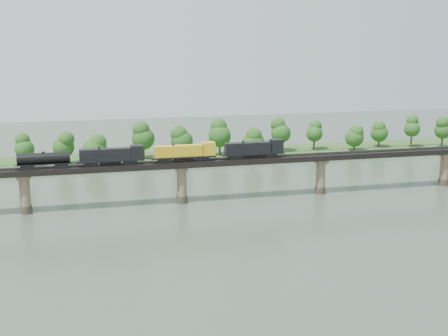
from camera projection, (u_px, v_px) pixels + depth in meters
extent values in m
plane|color=#334133|center=(204.00, 240.00, 123.24)|extent=(400.00, 400.00, 0.00)
cube|color=#294B1E|center=(157.00, 159.00, 203.61)|extent=(300.00, 24.00, 1.60)
cylinder|color=#473A2D|center=(26.00, 209.00, 142.32)|extent=(3.00, 3.00, 2.00)
cylinder|color=#877158|center=(25.00, 192.00, 141.31)|extent=(2.60, 2.60, 9.00)
cube|color=#877158|center=(24.00, 177.00, 140.42)|extent=(3.20, 3.20, 1.00)
cylinder|color=#473A2D|center=(182.00, 199.00, 151.45)|extent=(3.00, 3.00, 2.00)
cylinder|color=#877158|center=(182.00, 183.00, 150.45)|extent=(2.60, 2.60, 9.00)
cube|color=#877158|center=(181.00, 168.00, 149.55)|extent=(3.20, 3.20, 1.00)
cylinder|color=#473A2D|center=(320.00, 190.00, 160.58)|extent=(3.00, 3.00, 2.00)
cylinder|color=#877158|center=(321.00, 175.00, 159.58)|extent=(2.60, 2.60, 9.00)
cube|color=#877158|center=(321.00, 161.00, 158.69)|extent=(3.20, 3.20, 1.00)
cylinder|color=#473A2D|center=(443.00, 182.00, 169.72)|extent=(3.00, 3.00, 2.00)
cylinder|color=#877158|center=(444.00, 167.00, 168.71)|extent=(2.60, 2.60, 9.00)
cube|color=#877158|center=(446.00, 154.00, 167.82)|extent=(3.20, 3.20, 1.00)
cube|color=black|center=(181.00, 164.00, 149.27)|extent=(220.00, 5.00, 1.50)
cube|color=black|center=(182.00, 161.00, 148.38)|extent=(220.00, 0.12, 0.16)
cube|color=black|center=(181.00, 160.00, 149.80)|extent=(220.00, 0.12, 0.16)
cube|color=black|center=(183.00, 160.00, 146.67)|extent=(220.00, 0.10, 0.10)
cube|color=black|center=(180.00, 157.00, 151.22)|extent=(220.00, 0.10, 0.10)
cube|color=black|center=(183.00, 162.00, 146.75)|extent=(0.08, 0.08, 0.70)
cube|color=black|center=(180.00, 158.00, 151.30)|extent=(0.08, 0.08, 0.70)
cylinder|color=#382619|center=(26.00, 163.00, 184.66)|extent=(0.70, 0.70, 3.51)
sphere|color=#194614|center=(25.00, 149.00, 183.62)|extent=(6.31, 6.31, 6.31)
sphere|color=#194614|center=(24.00, 140.00, 182.97)|extent=(4.73, 4.73, 4.73)
cylinder|color=#382619|center=(64.00, 160.00, 189.86)|extent=(0.70, 0.70, 3.34)
sphere|color=#194614|center=(63.00, 147.00, 188.86)|extent=(7.18, 7.18, 7.18)
sphere|color=#194614|center=(63.00, 139.00, 188.24)|extent=(5.39, 5.39, 5.39)
cylinder|color=#382619|center=(95.00, 161.00, 189.70)|extent=(0.70, 0.70, 2.83)
sphere|color=#194614|center=(95.00, 150.00, 188.86)|extent=(8.26, 8.26, 8.26)
sphere|color=#194614|center=(94.00, 143.00, 188.34)|extent=(6.19, 6.19, 6.19)
cylinder|color=#382619|center=(144.00, 153.00, 199.64)|extent=(0.70, 0.70, 3.96)
sphere|color=#194614|center=(143.00, 139.00, 198.46)|extent=(8.07, 8.07, 8.07)
sphere|color=#194614|center=(143.00, 129.00, 197.72)|extent=(6.05, 6.05, 6.05)
cylinder|color=#382619|center=(182.00, 153.00, 201.36)|extent=(0.70, 0.70, 3.27)
sphere|color=#194614|center=(182.00, 141.00, 200.39)|extent=(8.03, 8.03, 8.03)
sphere|color=#194614|center=(182.00, 134.00, 199.78)|extent=(6.02, 6.02, 6.02)
cylinder|color=#382619|center=(220.00, 150.00, 205.62)|extent=(0.70, 0.70, 3.92)
sphere|color=#194614|center=(220.00, 136.00, 204.45)|extent=(8.29, 8.29, 8.29)
sphere|color=#194614|center=(220.00, 127.00, 203.73)|extent=(6.21, 6.21, 6.21)
cylinder|color=#382619|center=(254.00, 153.00, 201.63)|extent=(0.70, 0.70, 3.02)
sphere|color=#194614|center=(254.00, 142.00, 200.73)|extent=(7.74, 7.74, 7.74)
sphere|color=#194614|center=(254.00, 135.00, 200.16)|extent=(5.80, 5.80, 5.80)
cylinder|color=#382619|center=(281.00, 146.00, 212.78)|extent=(0.70, 0.70, 3.80)
sphere|color=#194614|center=(281.00, 133.00, 211.65)|extent=(7.47, 7.47, 7.47)
sphere|color=#194614|center=(281.00, 125.00, 210.94)|extent=(5.60, 5.60, 5.60)
cylinder|color=#382619|center=(314.00, 145.00, 216.17)|extent=(0.70, 0.70, 3.38)
sphere|color=#194614|center=(314.00, 134.00, 215.16)|extent=(6.23, 6.23, 6.23)
sphere|color=#194614|center=(315.00, 126.00, 214.53)|extent=(4.67, 4.67, 4.67)
cylinder|color=#382619|center=(354.00, 147.00, 213.84)|extent=(0.70, 0.70, 2.77)
sphere|color=#194614|center=(354.00, 138.00, 213.01)|extent=(7.04, 7.04, 7.04)
sphere|color=#194614|center=(355.00, 132.00, 212.50)|extent=(5.28, 5.28, 5.28)
cylinder|color=#382619|center=(379.00, 143.00, 221.76)|extent=(0.70, 0.70, 2.94)
sphere|color=#194614|center=(379.00, 133.00, 220.88)|extent=(6.73, 6.73, 6.73)
sphere|color=#194614|center=(380.00, 127.00, 220.33)|extent=(5.05, 5.05, 5.05)
cylinder|color=#382619|center=(411.00, 142.00, 221.13)|extent=(0.70, 0.70, 3.94)
sphere|color=#194614|center=(412.00, 129.00, 219.96)|extent=(6.17, 6.17, 6.17)
sphere|color=#194614|center=(413.00, 121.00, 219.22)|extent=(4.62, 4.62, 4.62)
cylinder|color=#382619|center=(442.00, 143.00, 219.86)|extent=(0.70, 0.70, 3.77)
sphere|color=#194614|center=(443.00, 130.00, 218.73)|extent=(6.60, 6.60, 6.60)
sphere|color=#194614|center=(444.00, 122.00, 218.03)|extent=(4.95, 4.95, 4.95)
cube|color=black|center=(270.00, 155.00, 154.64)|extent=(3.64, 2.18, 1.00)
cube|color=black|center=(235.00, 157.00, 152.36)|extent=(3.64, 2.18, 1.00)
cube|color=black|center=(253.00, 154.00, 153.36)|extent=(17.29, 2.73, 0.45)
cube|color=black|center=(248.00, 148.00, 152.67)|extent=(12.74, 2.46, 2.91)
cube|color=black|center=(276.00, 145.00, 154.48)|extent=(3.28, 2.73, 3.46)
cylinder|color=black|center=(253.00, 155.00, 153.47)|extent=(5.46, 1.27, 1.27)
cube|color=black|center=(202.00, 158.00, 150.28)|extent=(3.64, 2.18, 1.00)
cube|color=black|center=(165.00, 160.00, 147.99)|extent=(3.64, 2.18, 1.00)
cube|color=black|center=(184.00, 157.00, 148.99)|extent=(17.29, 2.73, 0.45)
cube|color=gold|center=(178.00, 151.00, 148.31)|extent=(12.74, 2.46, 2.91)
cube|color=gold|center=(209.00, 148.00, 150.12)|extent=(3.28, 2.73, 3.46)
cylinder|color=black|center=(184.00, 159.00, 149.11)|extent=(5.46, 1.27, 1.27)
cube|color=black|center=(130.00, 162.00, 145.92)|extent=(3.64, 2.18, 1.00)
cube|color=black|center=(91.00, 164.00, 143.63)|extent=(3.64, 2.18, 1.00)
cube|color=black|center=(110.00, 160.00, 144.63)|extent=(17.29, 2.73, 0.45)
cube|color=black|center=(105.00, 154.00, 143.94)|extent=(12.74, 2.46, 2.91)
cube|color=black|center=(137.00, 152.00, 145.75)|extent=(3.28, 2.73, 3.46)
cylinder|color=black|center=(111.00, 162.00, 144.74)|extent=(5.46, 1.27, 1.27)
cube|color=black|center=(61.00, 165.00, 141.97)|extent=(3.18, 2.00, 1.00)
cube|color=black|center=(27.00, 167.00, 140.10)|extent=(3.18, 2.00, 1.00)
cube|color=black|center=(44.00, 164.00, 140.90)|extent=(13.65, 2.18, 0.27)
cylinder|color=black|center=(44.00, 158.00, 140.58)|extent=(12.74, 2.73, 2.73)
cylinder|color=black|center=(43.00, 152.00, 140.25)|extent=(0.64, 0.64, 0.45)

